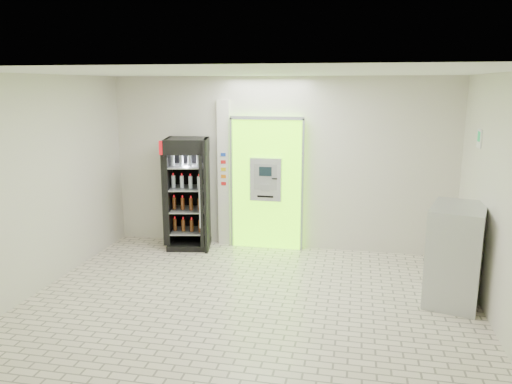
# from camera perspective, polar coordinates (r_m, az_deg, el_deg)

# --- Properties ---
(ground) EXTENTS (6.00, 6.00, 0.00)m
(ground) POSITION_cam_1_polar(r_m,az_deg,el_deg) (6.79, -0.82, -12.70)
(ground) COLOR beige
(ground) RESTS_ON ground
(room_shell) EXTENTS (6.00, 6.00, 6.00)m
(room_shell) POSITION_cam_1_polar(r_m,az_deg,el_deg) (6.24, -0.87, 2.82)
(room_shell) COLOR beige
(room_shell) RESTS_ON ground
(atm_assembly) EXTENTS (1.30, 0.24, 2.33)m
(atm_assembly) POSITION_cam_1_polar(r_m,az_deg,el_deg) (8.73, 1.25, 1.05)
(atm_assembly) COLOR #77FF09
(atm_assembly) RESTS_ON ground
(pillar) EXTENTS (0.22, 0.11, 2.60)m
(pillar) POSITION_cam_1_polar(r_m,az_deg,el_deg) (8.91, -3.65, 2.10)
(pillar) COLOR silver
(pillar) RESTS_ON ground
(beverage_cooler) EXTENTS (0.85, 0.81, 1.95)m
(beverage_cooler) POSITION_cam_1_polar(r_m,az_deg,el_deg) (8.89, -7.70, -0.39)
(beverage_cooler) COLOR black
(beverage_cooler) RESTS_ON ground
(steel_cabinet) EXTENTS (0.91, 1.12, 1.31)m
(steel_cabinet) POSITION_cam_1_polar(r_m,az_deg,el_deg) (7.17, 21.84, -6.61)
(steel_cabinet) COLOR #AEB1B6
(steel_cabinet) RESTS_ON ground
(exit_sign) EXTENTS (0.02, 0.22, 0.26)m
(exit_sign) POSITION_cam_1_polar(r_m,az_deg,el_deg) (7.64, 24.17, 5.60)
(exit_sign) COLOR white
(exit_sign) RESTS_ON room_shell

